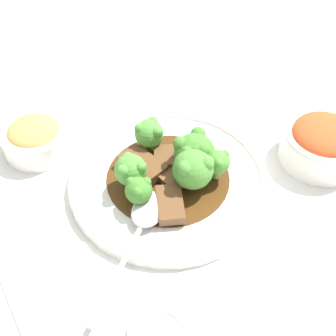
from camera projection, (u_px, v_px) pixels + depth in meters
The scene contains 17 objects.
ground_plane at pixel (168, 185), 0.65m from camera, with size 4.00×4.00×0.00m, color white.
main_plate at pixel (168, 180), 0.64m from camera, with size 0.27×0.27×0.02m.
beef_strip_0 at pixel (142, 165), 0.64m from camera, with size 0.07×0.06×0.02m.
beef_strip_1 at pixel (171, 158), 0.65m from camera, with size 0.05×0.06×0.02m.
beef_strip_2 at pixel (166, 175), 0.63m from camera, with size 0.07×0.06×0.01m.
beef_strip_3 at pixel (170, 204), 0.60m from camera, with size 0.06×0.04×0.01m.
broccoli_floret_0 at pixel (193, 168), 0.60m from camera, with size 0.05×0.05×0.06m.
broccoli_floret_1 at pixel (218, 162), 0.62m from camera, with size 0.03×0.03×0.05m.
broccoli_floret_2 at pixel (193, 150), 0.63m from camera, with size 0.06×0.06×0.06m.
broccoli_floret_3 at pixel (131, 171), 0.60m from camera, with size 0.04×0.04×0.05m.
broccoli_floret_4 at pixel (139, 190), 0.59m from camera, with size 0.04×0.04×0.04m.
broccoli_floret_5 at pixel (149, 133), 0.65m from camera, with size 0.04×0.04×0.05m.
serving_spoon at pixel (144, 218), 0.58m from camera, with size 0.17×0.14×0.01m.
side_bowl_kimchi at pixel (323, 143), 0.67m from camera, with size 0.12×0.12×0.06m.
side_bowl_appetizer at pixel (35, 138), 0.68m from camera, with size 0.10×0.10×0.05m.
sauce_dish at pixel (157, 335), 0.50m from camera, with size 0.06×0.06×0.01m.
paper_napkin at pixel (65, 305), 0.52m from camera, with size 0.16×0.13×0.01m.
Camera 1 is at (-0.41, 0.13, 0.49)m, focal length 50.00 mm.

